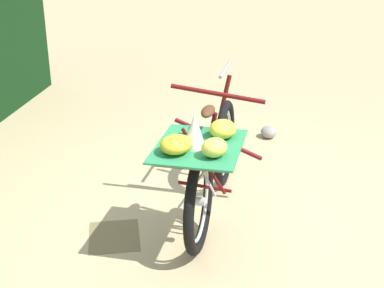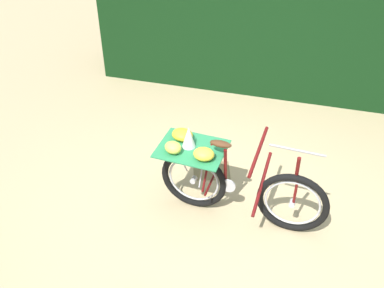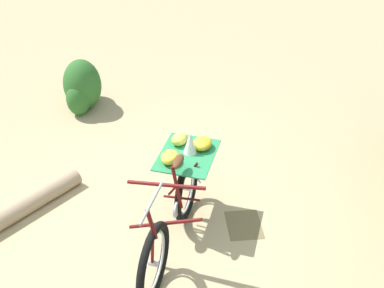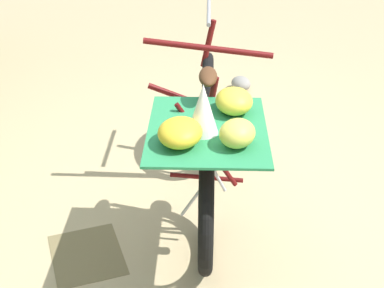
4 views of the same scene
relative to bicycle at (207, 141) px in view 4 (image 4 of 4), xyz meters
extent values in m
plane|color=tan|center=(-0.10, 0.06, -0.48)|extent=(60.00, 60.00, 0.00)
torus|color=black|center=(0.61, -0.23, -0.12)|extent=(0.71, 0.32, 0.73)
torus|color=#B7B7BC|center=(0.61, -0.23, -0.12)|extent=(0.54, 0.22, 0.57)
cylinder|color=#B7B7BC|center=(0.61, -0.23, -0.12)|extent=(0.08, 0.10, 0.06)
torus|color=black|center=(-0.37, 0.14, -0.12)|extent=(0.71, 0.32, 0.73)
torus|color=#B7B7BC|center=(-0.37, 0.14, -0.12)|extent=(0.54, 0.22, 0.57)
cylinder|color=#B7B7BC|center=(-0.37, 0.14, -0.12)|extent=(0.08, 0.10, 0.06)
cylinder|color=#590F0F|center=(0.31, -0.11, 0.05)|extent=(0.28, 0.67, 0.30)
cylinder|color=#590F0F|center=(0.24, -0.09, 0.44)|extent=(0.29, 0.68, 0.11)
cylinder|color=#590F0F|center=(-0.05, 0.02, 0.16)|extent=(0.07, 0.12, 0.49)
cylinder|color=#590F0F|center=(-0.19, 0.08, -0.10)|extent=(0.16, 0.37, 0.05)
cylinder|color=#590F0F|center=(-0.23, 0.09, 0.11)|extent=(0.14, 0.31, 0.47)
cylinder|color=#590F0F|center=(0.62, -0.23, 0.03)|extent=(0.04, 0.05, 0.30)
cylinder|color=#590F0F|center=(0.60, -0.23, 0.33)|extent=(0.07, 0.10, 0.30)
cylinder|color=gray|center=(0.57, -0.21, 0.54)|extent=(0.49, 0.21, 0.02)
ellipsoid|color=#4C2D19|center=(-0.11, 0.04, 0.43)|extent=(0.24, 0.16, 0.06)
cylinder|color=#B7B7BC|center=(-0.02, 0.01, -0.09)|extent=(0.16, 0.08, 0.16)
cylinder|color=#B7B7BC|center=(-0.28, 0.11, 0.07)|extent=(0.09, 0.20, 0.39)
cylinder|color=#B7B7BC|center=(-0.48, 0.18, 0.07)|extent=(0.10, 0.23, 0.39)
cube|color=brown|center=(-0.39, 0.15, 0.27)|extent=(0.72, 0.62, 0.02)
cube|color=#287F4C|center=(-0.39, 0.15, 0.29)|extent=(0.83, 0.75, 0.01)
ellipsoid|color=gold|center=(-0.49, 0.31, 0.35)|extent=(0.29, 0.27, 0.11)
ellipsoid|color=yellow|center=(-0.28, -0.03, 0.36)|extent=(0.25, 0.23, 0.12)
ellipsoid|color=#CCC64C|center=(-0.58, 0.09, 0.36)|extent=(0.23, 0.23, 0.12)
cone|color=white|center=(-0.42, 0.18, 0.42)|extent=(0.18, 0.18, 0.23)
ellipsoid|color=gray|center=(1.57, -0.90, -0.42)|extent=(0.19, 0.16, 0.12)
cube|color=olive|center=(-0.14, 0.73, -0.48)|extent=(0.44, 0.36, 0.01)
camera|label=1|loc=(-3.56, 0.66, 1.63)|focal=50.91mm
camera|label=2|loc=(-0.44, -3.46, 3.02)|focal=41.91mm
camera|label=3|loc=(3.39, -0.16, 3.02)|focal=43.81mm
camera|label=4|loc=(-2.48, 0.95, 1.48)|focal=52.24mm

